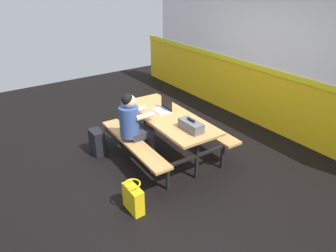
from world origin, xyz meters
The scene contains 8 objects.
ground_plane centered at (0.00, 0.00, -0.01)m, with size 10.00×10.00×0.02m, color black.
accent_backdrop centered at (0.00, 2.24, 1.25)m, with size 8.00×0.14×2.60m.
picnic_table_main centered at (-0.01, 0.00, 0.58)m, with size 1.95×1.62×0.74m.
student_nearer centered at (-0.13, -0.55, 0.71)m, with size 0.37×0.53×1.21m.
laptop_silver centered at (-0.21, 0.05, 0.79)m, with size 0.33×0.23×0.22m.
toolbox_grey centered at (0.60, -0.02, 0.81)m, with size 0.40×0.18×0.18m.
backpack_dark centered at (-0.73, -0.94, 0.22)m, with size 0.30×0.22×0.44m.
tote_bag_bright centered at (0.85, -1.15, 0.19)m, with size 0.34×0.21×0.43m.
Camera 1 is at (3.70, -2.59, 2.79)m, focal length 33.23 mm.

